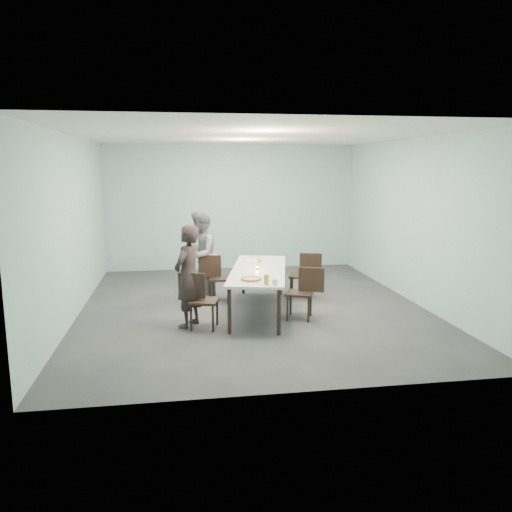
{
  "coord_description": "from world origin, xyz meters",
  "views": [
    {
      "loc": [
        -1.28,
        -8.57,
        2.48
      ],
      "look_at": [
        0.0,
        -0.42,
        1.0
      ],
      "focal_mm": 35.0,
      "sensor_mm": 36.0,
      "label": 1
    }
  ],
  "objects": [
    {
      "name": "room_shell",
      "position": [
        0.0,
        0.0,
        2.03
      ],
      "size": [
        6.02,
        7.02,
        3.01
      ],
      "color": "#98BFBE",
      "rests_on": "ground"
    },
    {
      "name": "diner_far",
      "position": [
        -0.89,
        0.68,
        0.84
      ],
      "size": [
        0.89,
        1.0,
        1.69
      ],
      "primitive_type": "imported",
      "rotation": [
        0.0,
        0.0,
        -1.95
      ],
      "color": "gray",
      "rests_on": "ground"
    },
    {
      "name": "diner_near",
      "position": [
        -1.15,
        -0.94,
        0.8
      ],
      "size": [
        0.64,
        0.7,
        1.61
      ],
      "primitive_type": "imported",
      "rotation": [
        0.0,
        0.0,
        -2.13
      ],
      "color": "black",
      "rests_on": "ground"
    },
    {
      "name": "water_tumbler",
      "position": [
        0.12,
        -1.49,
        0.8
      ],
      "size": [
        0.08,
        0.08,
        0.09
      ],
      "primitive_type": "cylinder",
      "color": "silver",
      "rests_on": "table"
    },
    {
      "name": "amber_tumbler",
      "position": [
        0.17,
        0.29,
        0.79
      ],
      "size": [
        0.07,
        0.07,
        0.08
      ],
      "primitive_type": "cylinder",
      "color": "gold",
      "rests_on": "table"
    },
    {
      "name": "side_plate",
      "position": [
        0.01,
        -0.89,
        0.76
      ],
      "size": [
        0.18,
        0.18,
        0.01
      ],
      "primitive_type": "cylinder",
      "color": "white",
      "rests_on": "table"
    },
    {
      "name": "ground",
      "position": [
        0.0,
        0.0,
        0.0
      ],
      "size": [
        7.0,
        7.0,
        0.0
      ],
      "primitive_type": "plane",
      "color": "#333335",
      "rests_on": "ground"
    },
    {
      "name": "chair_far_left",
      "position": [
        -0.61,
        0.47,
        0.5
      ],
      "size": [
        0.61,
        0.42,
        0.87
      ],
      "rotation": [
        0.0,
        0.0,
        -0.01
      ],
      "color": "black",
      "rests_on": "ground"
    },
    {
      "name": "pizza",
      "position": [
        -0.19,
        -1.14,
        0.77
      ],
      "size": [
        0.34,
        0.34,
        0.04
      ],
      "color": "white",
      "rests_on": "table"
    },
    {
      "name": "table",
      "position": [
        0.07,
        -0.3,
        0.69
      ],
      "size": [
        1.44,
        2.73,
        0.75
      ],
      "rotation": [
        0.0,
        0.0,
        -0.22
      ],
      "color": "white",
      "rests_on": "ground"
    },
    {
      "name": "chair_near_right",
      "position": [
        0.74,
        -0.86,
        0.5
      ],
      "size": [
        0.65,
        0.54,
        0.87
      ],
      "rotation": [
        0.0,
        0.0,
        2.77
      ],
      "color": "black",
      "rests_on": "ground"
    },
    {
      "name": "chair_near_left",
      "position": [
        -0.99,
        -1.05,
        0.5
      ],
      "size": [
        0.65,
        0.52,
        0.87
      ],
      "rotation": [
        0.0,
        0.0,
        -0.27
      ],
      "color": "black",
      "rests_on": "ground"
    },
    {
      "name": "menu",
      "position": [
        0.08,
        0.49,
        0.75
      ],
      "size": [
        0.34,
        0.28,
        0.01
      ],
      "primitive_type": "cube",
      "rotation": [
        0.0,
        0.0,
        -0.22
      ],
      "color": "silver",
      "rests_on": "table"
    },
    {
      "name": "tealight",
      "position": [
        0.04,
        -0.36,
        0.77
      ],
      "size": [
        0.06,
        0.06,
        0.05
      ],
      "color": "silver",
      "rests_on": "table"
    },
    {
      "name": "beer_glass",
      "position": [
        -0.0,
        -1.45,
        0.82
      ],
      "size": [
        0.08,
        0.08,
        0.15
      ],
      "primitive_type": "cylinder",
      "color": "gold",
      "rests_on": "table"
    },
    {
      "name": "chair_far_right",
      "position": [
        1.08,
        0.45,
        0.5
      ],
      "size": [
        0.65,
        0.53,
        0.87
      ],
      "rotation": [
        0.0,
        0.0,
        2.82
      ],
      "color": "black",
      "rests_on": "ground"
    }
  ]
}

